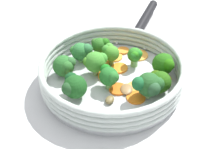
{
  "coord_description": "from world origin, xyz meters",
  "views": [
    {
      "loc": [
        0.39,
        -0.33,
        0.43
      ],
      "look_at": [
        0.0,
        0.0,
        0.03
      ],
      "focal_mm": 50.0,
      "sensor_mm": 36.0,
      "label": 1
    }
  ],
  "objects_px": {
    "skillet": "(112,82)",
    "broccoli_floret_1": "(74,86)",
    "broccoli_floret_9": "(100,45)",
    "broccoli_floret_10": "(65,66)",
    "carrot_slice_8": "(73,88)",
    "broccoli_floret_5": "(95,62)",
    "carrot_slice_2": "(118,89)",
    "carrot_slice_7": "(115,57)",
    "mushroom_piece_0": "(110,100)",
    "carrot_slice_1": "(100,63)",
    "carrot_slice_10": "(135,87)",
    "broccoli_floret_6": "(164,64)",
    "carrot_slice_9": "(108,75)",
    "carrot_slice_3": "(138,55)",
    "carrot_slice_5": "(104,58)",
    "broccoli_floret_8": "(82,51)",
    "carrot_slice_6": "(119,68)",
    "carrot_slice_0": "(123,51)",
    "carrot_slice_4": "(136,97)",
    "broccoli_floret_3": "(109,76)",
    "mushroom_piece_1": "(114,76)",
    "carrot_slice_11": "(162,79)",
    "broccoli_floret_2": "(158,81)",
    "broccoli_floret_4": "(135,56)",
    "broccoli_floret_0": "(110,52)",
    "broccoli_floret_7": "(149,85)"
  },
  "relations": [
    {
      "from": "carrot_slice_0",
      "to": "carrot_slice_9",
      "type": "height_order",
      "value": "same"
    },
    {
      "from": "carrot_slice_2",
      "to": "broccoli_floret_1",
      "type": "xyz_separation_m",
      "value": [
        -0.04,
        -0.08,
        0.03
      ]
    },
    {
      "from": "broccoli_floret_2",
      "to": "carrot_slice_7",
      "type": "bearing_deg",
      "value": 176.23
    },
    {
      "from": "carrot_slice_10",
      "to": "broccoli_floret_0",
      "type": "xyz_separation_m",
      "value": [
        -0.09,
        0.01,
        0.03
      ]
    },
    {
      "from": "carrot_slice_8",
      "to": "carrot_slice_9",
      "type": "relative_size",
      "value": 0.72
    },
    {
      "from": "carrot_slice_3",
      "to": "carrot_slice_10",
      "type": "relative_size",
      "value": 1.43
    },
    {
      "from": "broccoli_floret_7",
      "to": "carrot_slice_6",
      "type": "bearing_deg",
      "value": 169.92
    },
    {
      "from": "carrot_slice_6",
      "to": "broccoli_floret_3",
      "type": "height_order",
      "value": "broccoli_floret_3"
    },
    {
      "from": "carrot_slice_3",
      "to": "carrot_slice_5",
      "type": "xyz_separation_m",
      "value": [
        -0.04,
        -0.07,
        0.0
      ]
    },
    {
      "from": "carrot_slice_8",
      "to": "broccoli_floret_4",
      "type": "height_order",
      "value": "broccoli_floret_4"
    },
    {
      "from": "carrot_slice_4",
      "to": "mushroom_piece_0",
      "type": "height_order",
      "value": "mushroom_piece_0"
    },
    {
      "from": "carrot_slice_9",
      "to": "mushroom_piece_1",
      "type": "xyz_separation_m",
      "value": [
        0.01,
        0.0,
        0.0
      ]
    },
    {
      "from": "skillet",
      "to": "broccoli_floret_1",
      "type": "bearing_deg",
      "value": -95.05
    },
    {
      "from": "carrot_slice_1",
      "to": "carrot_slice_3",
      "type": "height_order",
      "value": "carrot_slice_1"
    },
    {
      "from": "broccoli_floret_1",
      "to": "mushroom_piece_1",
      "type": "relative_size",
      "value": 2.46
    },
    {
      "from": "carrot_slice_1",
      "to": "carrot_slice_5",
      "type": "relative_size",
      "value": 1.34
    },
    {
      "from": "carrot_slice_4",
      "to": "broccoli_floret_8",
      "type": "height_order",
      "value": "broccoli_floret_8"
    },
    {
      "from": "carrot_slice_1",
      "to": "carrot_slice_6",
      "type": "height_order",
      "value": "carrot_slice_1"
    },
    {
      "from": "carrot_slice_8",
      "to": "broccoli_floret_5",
      "type": "height_order",
      "value": "broccoli_floret_5"
    },
    {
      "from": "carrot_slice_8",
      "to": "carrot_slice_4",
      "type": "bearing_deg",
      "value": 37.8
    },
    {
      "from": "carrot_slice_6",
      "to": "carrot_slice_7",
      "type": "distance_m",
      "value": 0.04
    },
    {
      "from": "broccoli_floret_6",
      "to": "broccoli_floret_9",
      "type": "xyz_separation_m",
      "value": [
        -0.15,
        -0.05,
        -0.01
      ]
    },
    {
      "from": "broccoli_floret_9",
      "to": "broccoli_floret_10",
      "type": "xyz_separation_m",
      "value": [
        0.01,
        -0.11,
        -0.0
      ]
    },
    {
      "from": "carrot_slice_4",
      "to": "carrot_slice_8",
      "type": "xyz_separation_m",
      "value": [
        -0.1,
        -0.08,
        0.0
      ]
    },
    {
      "from": "carrot_slice_4",
      "to": "broccoli_floret_3",
      "type": "xyz_separation_m",
      "value": [
        -0.06,
        -0.02,
        0.03
      ]
    },
    {
      "from": "carrot_slice_1",
      "to": "carrot_slice_10",
      "type": "height_order",
      "value": "carrot_slice_1"
    },
    {
      "from": "carrot_slice_2",
      "to": "broccoli_floret_9",
      "type": "distance_m",
      "value": 0.13
    },
    {
      "from": "carrot_slice_7",
      "to": "carrot_slice_9",
      "type": "bearing_deg",
      "value": -51.39
    },
    {
      "from": "carrot_slice_2",
      "to": "broccoli_floret_9",
      "type": "xyz_separation_m",
      "value": [
        -0.12,
        0.05,
        0.02
      ]
    },
    {
      "from": "carrot_slice_2",
      "to": "carrot_slice_9",
      "type": "distance_m",
      "value": 0.05
    },
    {
      "from": "carrot_slice_7",
      "to": "broccoli_floret_2",
      "type": "relative_size",
      "value": 0.74
    },
    {
      "from": "carrot_slice_8",
      "to": "broccoli_floret_1",
      "type": "distance_m",
      "value": 0.03
    },
    {
      "from": "carrot_slice_7",
      "to": "mushroom_piece_0",
      "type": "relative_size",
      "value": 1.63
    },
    {
      "from": "broccoli_floret_9",
      "to": "mushroom_piece_1",
      "type": "distance_m",
      "value": 0.1
    },
    {
      "from": "carrot_slice_11",
      "to": "broccoli_floret_10",
      "type": "relative_size",
      "value": 0.77
    },
    {
      "from": "broccoli_floret_5",
      "to": "broccoli_floret_8",
      "type": "height_order",
      "value": "broccoli_floret_5"
    },
    {
      "from": "carrot_slice_1",
      "to": "carrot_slice_2",
      "type": "bearing_deg",
      "value": -15.87
    },
    {
      "from": "broccoli_floret_9",
      "to": "broccoli_floret_7",
      "type": "bearing_deg",
      "value": -6.68
    },
    {
      "from": "carrot_slice_8",
      "to": "broccoli_floret_6",
      "type": "height_order",
      "value": "broccoli_floret_6"
    },
    {
      "from": "skillet",
      "to": "broccoli_floret_2",
      "type": "xyz_separation_m",
      "value": [
        0.09,
        0.05,
        0.03
      ]
    },
    {
      "from": "carrot_slice_10",
      "to": "broccoli_floret_8",
      "type": "xyz_separation_m",
      "value": [
        -0.14,
        -0.03,
        0.03
      ]
    },
    {
      "from": "broccoli_floret_9",
      "to": "mushroom_piece_1",
      "type": "xyz_separation_m",
      "value": [
        0.09,
        -0.03,
        -0.02
      ]
    },
    {
      "from": "carrot_slice_7",
      "to": "carrot_slice_9",
      "type": "relative_size",
      "value": 0.89
    },
    {
      "from": "carrot_slice_3",
      "to": "mushroom_piece_0",
      "type": "relative_size",
      "value": 2.04
    },
    {
      "from": "carrot_slice_9",
      "to": "mushroom_piece_0",
      "type": "xyz_separation_m",
      "value": [
        0.06,
        -0.05,
        0.0
      ]
    },
    {
      "from": "broccoli_floret_8",
      "to": "mushroom_piece_1",
      "type": "xyz_separation_m",
      "value": [
        0.09,
        0.01,
        -0.02
      ]
    },
    {
      "from": "broccoli_floret_8",
      "to": "mushroom_piece_0",
      "type": "relative_size",
      "value": 2.11
    },
    {
      "from": "carrot_slice_2",
      "to": "mushroom_piece_1",
      "type": "distance_m",
      "value": 0.04
    },
    {
      "from": "broccoli_floret_0",
      "to": "broccoli_floret_2",
      "type": "distance_m",
      "value": 0.13
    },
    {
      "from": "carrot_slice_2",
      "to": "broccoli_floret_3",
      "type": "distance_m",
      "value": 0.03
    }
  ]
}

